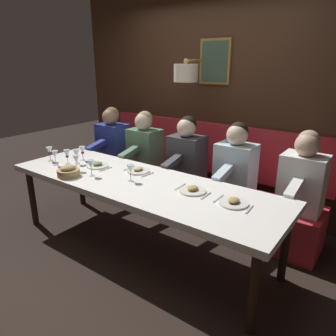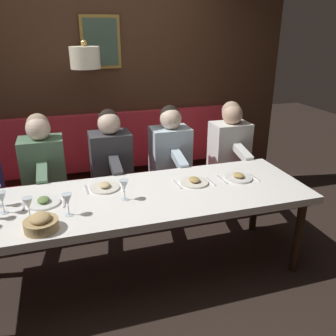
% 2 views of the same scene
% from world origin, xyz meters
% --- Properties ---
extents(ground_plane, '(12.00, 12.00, 0.00)m').
position_xyz_m(ground_plane, '(0.00, 0.00, 0.00)').
color(ground_plane, black).
extents(dining_table, '(0.90, 2.87, 0.74)m').
position_xyz_m(dining_table, '(0.00, 0.00, 0.68)').
color(dining_table, white).
rests_on(dining_table, ground_plane).
extents(banquette_bench, '(0.52, 3.07, 0.45)m').
position_xyz_m(banquette_bench, '(0.89, 0.00, 0.23)').
color(banquette_bench, red).
rests_on(banquette_bench, ground_plane).
extents(back_wall_panel, '(0.59, 4.27, 2.90)m').
position_xyz_m(back_wall_panel, '(1.46, 0.00, 1.36)').
color(back_wall_panel, '#422819').
rests_on(back_wall_panel, ground_plane).
extents(diner_nearest, '(0.60, 0.40, 0.79)m').
position_xyz_m(diner_nearest, '(0.88, -1.28, 0.82)').
color(diner_nearest, white).
rests_on(diner_nearest, banquette_bench).
extents(diner_near, '(0.60, 0.40, 0.79)m').
position_xyz_m(diner_near, '(0.88, -0.60, 0.82)').
color(diner_near, silver).
rests_on(diner_near, banquette_bench).
extents(diner_middle, '(0.60, 0.40, 0.79)m').
position_xyz_m(diner_middle, '(0.88, 0.02, 0.82)').
color(diner_middle, '#3D3D42').
rests_on(diner_middle, banquette_bench).
extents(diner_far, '(0.60, 0.40, 0.79)m').
position_xyz_m(diner_far, '(0.88, 0.67, 0.82)').
color(diner_far, '#567A5B').
rests_on(diner_far, banquette_bench).
extents(diner_farthest, '(0.60, 0.40, 0.79)m').
position_xyz_m(diner_farthest, '(0.88, 1.25, 0.82)').
color(diner_farthest, '#283893').
rests_on(diner_farthest, banquette_bench).
extents(place_setting_0, '(0.24, 0.31, 0.05)m').
position_xyz_m(place_setting_0, '(0.09, -0.56, 0.75)').
color(place_setting_0, silver).
rests_on(place_setting_0, dining_table).
extents(place_setting_1, '(0.24, 0.32, 0.05)m').
position_xyz_m(place_setting_1, '(0.06, 0.64, 0.75)').
color(place_setting_1, white).
rests_on(place_setting_1, dining_table).
extents(place_setting_2, '(0.24, 0.31, 0.05)m').
position_xyz_m(place_setting_2, '(0.06, -0.96, 0.75)').
color(place_setting_2, silver).
rests_on(place_setting_2, dining_table).
extents(place_setting_3, '(0.24, 0.32, 0.05)m').
position_xyz_m(place_setting_3, '(0.20, 0.18, 0.75)').
color(place_setting_3, silver).
rests_on(place_setting_3, dining_table).
extents(wine_glass_0, '(0.07, 0.07, 0.16)m').
position_xyz_m(wine_glass_0, '(-0.07, 0.98, 0.86)').
color(wine_glass_0, silver).
rests_on(wine_glass_0, dining_table).
extents(wine_glass_1, '(0.07, 0.07, 0.16)m').
position_xyz_m(wine_glass_1, '(-0.17, 0.47, 0.86)').
color(wine_glass_1, silver).
rests_on(wine_glass_1, dining_table).
extents(wine_glass_2, '(0.07, 0.07, 0.16)m').
position_xyz_m(wine_glass_2, '(0.12, 0.96, 0.86)').
color(wine_glass_2, silver).
rests_on(wine_glass_2, dining_table).
extents(wine_glass_3, '(0.07, 0.07, 0.16)m').
position_xyz_m(wine_glass_3, '(-0.17, 1.06, 0.86)').
color(wine_glass_3, silver).
rests_on(wine_glass_3, dining_table).
extents(wine_glass_4, '(0.07, 0.07, 0.16)m').
position_xyz_m(wine_glass_4, '(-0.11, 1.24, 0.86)').
color(wine_glass_4, silver).
rests_on(wine_glass_4, dining_table).
extents(wine_glass_5, '(0.07, 0.07, 0.16)m').
position_xyz_m(wine_glass_5, '(-0.15, 0.73, 0.86)').
color(wine_glass_5, silver).
rests_on(wine_glass_5, dining_table).
extents(wine_glass_6, '(0.07, 0.07, 0.16)m').
position_xyz_m(wine_glass_6, '(-0.00, 0.91, 0.86)').
color(wine_glass_6, silver).
rests_on(wine_glass_6, dining_table).
extents(wine_glass_7, '(0.07, 0.07, 0.16)m').
position_xyz_m(wine_glass_7, '(-0.05, 0.06, 0.86)').
color(wine_glass_7, silver).
rests_on(wine_glass_7, dining_table).
extents(bread_bowl, '(0.22, 0.22, 0.12)m').
position_xyz_m(bread_bowl, '(-0.31, 0.65, 0.79)').
color(bread_bowl, tan).
rests_on(bread_bowl, dining_table).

